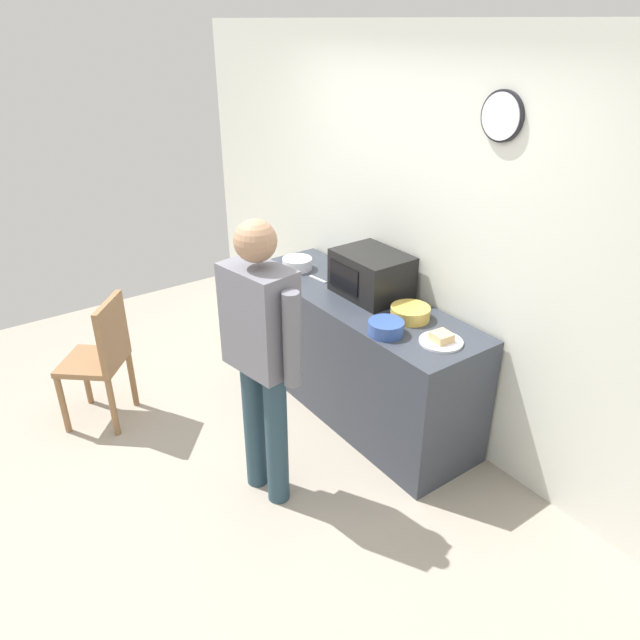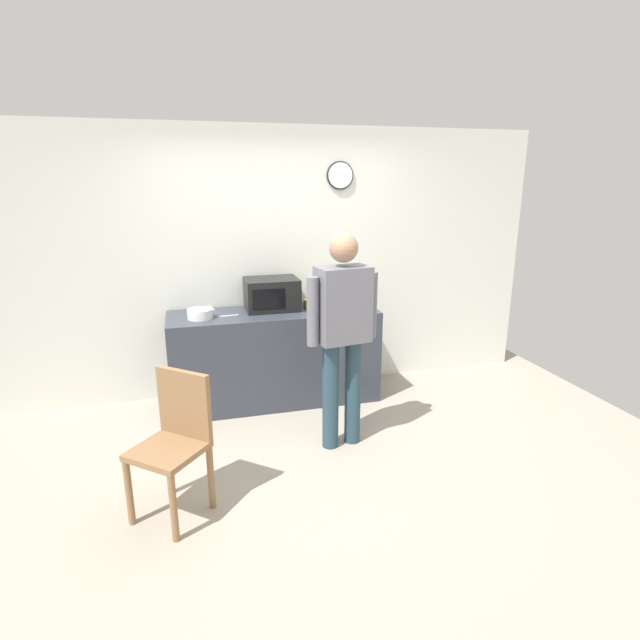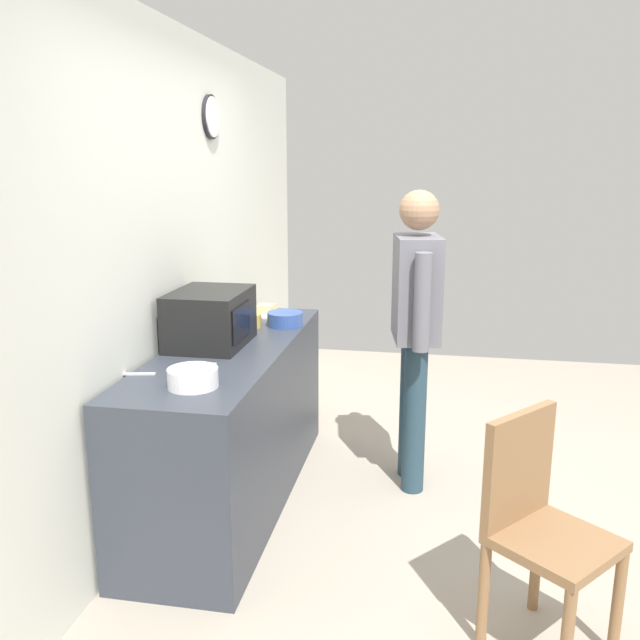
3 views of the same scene
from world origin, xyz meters
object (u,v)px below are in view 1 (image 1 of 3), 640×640
cereal_bowl (410,313)px  wooden_chair (102,356)px  sandwich_plate (441,340)px  fork_utensil (340,264)px  spoon_utensil (318,279)px  mixing_bowl (386,328)px  person_standing (261,346)px  microwave (371,274)px  salad_bowl (297,264)px

cereal_bowl → wooden_chair: bearing=-130.2°
sandwich_plate → wooden_chair: sandwich_plate is taller
fork_utensil → wooden_chair: 1.86m
sandwich_plate → spoon_utensil: bearing=-178.0°
mixing_bowl → wooden_chair: (-1.41, -1.33, -0.42)m
cereal_bowl → person_standing: person_standing is taller
microwave → spoon_utensil: bearing=-160.7°
cereal_bowl → fork_utensil: 1.02m
cereal_bowl → person_standing: size_ratio=0.15×
mixing_bowl → microwave: bearing=149.0°
microwave → salad_bowl: size_ratio=2.23×
fork_utensil → wooden_chair: size_ratio=0.18×
salad_bowl → wooden_chair: bearing=-99.0°
spoon_utensil → microwave: bearing=19.3°
sandwich_plate → person_standing: size_ratio=0.15×
sandwich_plate → salad_bowl: (-1.45, -0.05, 0.02)m
salad_bowl → mixing_bowl: bearing=-6.8°
spoon_utensil → person_standing: 1.23m
fork_utensil → wooden_chair: wooden_chair is taller
fork_utensil → spoon_utensil: 0.34m
cereal_bowl → mixing_bowl: (0.06, -0.26, 0.00)m
sandwich_plate → mixing_bowl: (-0.27, -0.19, 0.02)m
person_standing → mixing_bowl: bearing=80.8°
sandwich_plate → fork_utensil: 1.36m
sandwich_plate → mixing_bowl: mixing_bowl is taller
microwave → person_standing: 1.15m
microwave → wooden_chair: size_ratio=0.53×
cereal_bowl → mixing_bowl: size_ratio=1.16×
sandwich_plate → person_standing: 1.06m
microwave → salad_bowl: 0.71m
mixing_bowl → wooden_chair: bearing=-136.6°
microwave → person_standing: (0.37, -1.09, -0.03)m
fork_utensil → person_standing: 1.56m
microwave → wooden_chair: 1.94m
salad_bowl → mixing_bowl: 1.18m
cereal_bowl → sandwich_plate: bearing=-11.4°
sandwich_plate → spoon_utensil: 1.19m
fork_utensil → spoon_utensil: bearing=-65.6°
cereal_bowl → mixing_bowl: 0.27m
microwave → person_standing: size_ratio=0.29×
sandwich_plate → mixing_bowl: 0.33m
cereal_bowl → fork_utensil: cereal_bowl is taller
salad_bowl → sandwich_plate: bearing=2.0°
salad_bowl → cereal_bowl: bearing=6.1°
salad_bowl → fork_utensil: size_ratio=1.32×
sandwich_plate → fork_utensil: (-1.33, 0.27, -0.02)m
wooden_chair → salad_bowl: bearing=81.0°
sandwich_plate → cereal_bowl: 0.34m
microwave → salad_bowl: microwave is taller
mixing_bowl → fork_utensil: (-1.06, 0.46, -0.04)m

